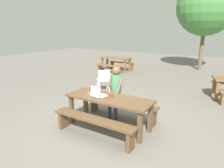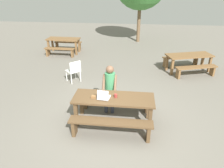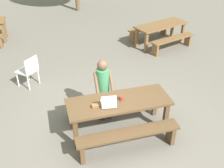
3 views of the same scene
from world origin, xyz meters
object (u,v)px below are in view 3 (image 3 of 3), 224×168
Objects in this scene: laptop at (108,103)px; coffee_mug at (121,98)px; plastic_chair at (29,70)px; picnic_table_mid at (161,27)px; picnic_table_front at (119,105)px; small_pouch at (95,106)px; person_seated at (103,85)px.

coffee_mug is at bearing -153.47° from laptop.
plastic_chair is 4.71m from picnic_table_mid.
picnic_table_front is 22.77× the size of coffee_mug.
plastic_chair is at bearing 117.30° from small_pouch.
laptop is at bearing -143.63° from picnic_table_mid.
picnic_table_front is 4.74m from picnic_table_mid.
picnic_table_mid is at bearing -119.38° from laptop.
picnic_table_mid is (2.66, 3.88, -0.19)m from coffee_mug.
small_pouch is 5.10m from picnic_table_mid.
small_pouch is 0.55m from coffee_mug.
person_seated is at bearing 111.32° from coffee_mug.
coffee_mug is at bearing -141.55° from picnic_table_mid.
laptop is at bearing -158.95° from picnic_table_front.
small_pouch is 0.72m from person_seated.
laptop is 0.67m from person_seated.
coffee_mug reaches higher than small_pouch.
laptop is 0.25× the size of person_seated.
person_seated is (-0.17, 0.58, 0.15)m from picnic_table_front.
person_seated reaches higher than picnic_table_mid.
picnic_table_front is at bearing -151.89° from laptop.
small_pouch reaches higher than picnic_table_front.
coffee_mug is (0.54, 0.08, 0.02)m from small_pouch.
laptop is at bearing 76.76° from plastic_chair.
picnic_table_mid is (4.43, 1.59, 0.15)m from plastic_chair.
small_pouch is at bearing -171.86° from picnic_table_front.
laptop is 3.80× the size of coffee_mug.
plastic_chair is at bearing 127.68° from coffee_mug.
person_seated is at bearing 63.45° from small_pouch.
picnic_table_mid is at bearing 55.63° from coffee_mug.
laptop reaches higher than picnic_table_front.
laptop is 0.17× the size of picnic_table_mid.
picnic_table_front is 0.31m from laptop.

